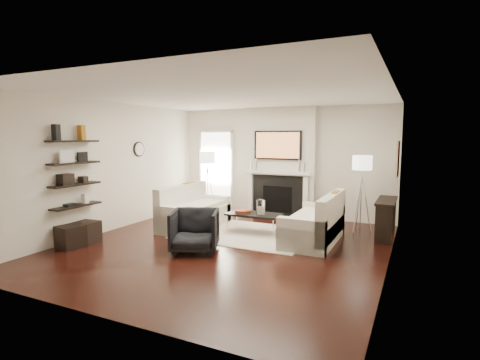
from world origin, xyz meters
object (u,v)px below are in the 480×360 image
at_px(loveseat_left_base, 195,218).
at_px(coffee_table, 254,214).
at_px(lamp_right_shade, 362,163).
at_px(loveseat_right_base, 313,231).
at_px(lamp_left_shade, 207,157).
at_px(ottoman_near, 86,232).
at_px(armchair, 195,229).

height_order(loveseat_left_base, coffee_table, same).
bearing_deg(lamp_right_shade, loveseat_right_base, -119.95).
bearing_deg(lamp_left_shade, loveseat_right_base, -25.35).
bearing_deg(coffee_table, lamp_left_shade, 143.09).
relative_size(loveseat_left_base, loveseat_right_base, 1.00).
bearing_deg(loveseat_left_base, lamp_left_shade, 110.49).
bearing_deg(loveseat_right_base, ottoman_near, -153.40).
bearing_deg(lamp_left_shade, loveseat_left_base, -69.51).
xyz_separation_m(coffee_table, ottoman_near, (-2.58, -1.96, -0.20)).
bearing_deg(armchair, loveseat_right_base, 17.80).
height_order(armchair, lamp_right_shade, lamp_right_shade).
bearing_deg(ottoman_near, loveseat_left_base, 57.62).
xyz_separation_m(coffee_table, armchair, (-0.45, -1.54, 0.00)).
height_order(loveseat_right_base, coffee_table, same).
relative_size(loveseat_right_base, lamp_right_shade, 4.50).
relative_size(loveseat_right_base, coffee_table, 1.64).
relative_size(loveseat_right_base, ottoman_near, 4.50).
relative_size(loveseat_left_base, lamp_right_shade, 4.50).
relative_size(armchair, lamp_left_shade, 2.01).
xyz_separation_m(loveseat_right_base, ottoman_near, (-3.83, -1.92, -0.01)).
xyz_separation_m(coffee_table, lamp_left_shade, (-1.96, 1.47, 1.05)).
bearing_deg(lamp_right_shade, loveseat_left_base, -159.70).
bearing_deg(lamp_left_shade, armchair, -63.38).
bearing_deg(loveseat_right_base, coffee_table, 177.81).
relative_size(loveseat_left_base, armchair, 2.24).
bearing_deg(lamp_right_shade, lamp_left_shade, 175.33).
height_order(loveseat_left_base, lamp_right_shade, lamp_right_shade).
relative_size(loveseat_left_base, lamp_left_shade, 4.50).
relative_size(armchair, lamp_right_shade, 2.01).
distance_m(loveseat_right_base, lamp_right_shade, 1.86).
height_order(coffee_table, ottoman_near, coffee_table).
bearing_deg(loveseat_left_base, lamp_right_shade, 20.30).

